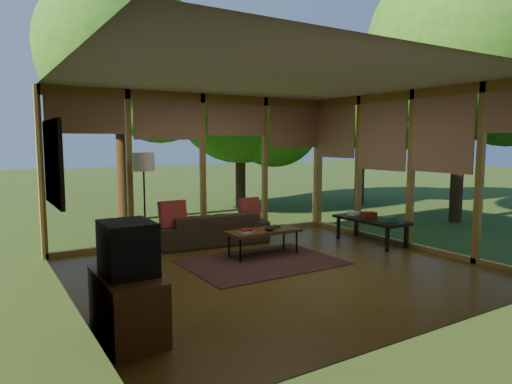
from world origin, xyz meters
TOP-DOWN VIEW (x-y plane):
  - floor at (0.00, 0.00)m, footprint 5.50×5.50m
  - ceiling at (0.00, 0.00)m, footprint 5.50×5.50m
  - wall_left at (-2.75, 0.00)m, footprint 0.04×5.00m
  - wall_front at (0.00, -2.50)m, footprint 5.50×0.04m
  - window_wall_back at (0.00, 2.50)m, footprint 5.50×0.12m
  - window_wall_right at (2.75, 0.00)m, footprint 0.12×5.00m
  - exterior_lawn at (8.00, 8.00)m, footprint 40.00×40.00m
  - tree_nw at (-0.68, 5.43)m, footprint 3.62×3.62m
  - tree_ne at (2.71, 5.89)m, footprint 3.78×3.78m
  - tree_se at (5.65, 1.16)m, footprint 4.06×4.06m
  - tree_far at (5.89, 4.54)m, footprint 2.90×2.90m
  - rug at (0.02, 0.48)m, footprint 2.27×1.60m
  - sofa at (-0.07, 2.00)m, footprint 2.04×0.99m
  - pillow_left at (-0.82, 1.95)m, footprint 0.45×0.24m
  - pillow_right at (0.68, 1.95)m, footprint 0.41×0.22m
  - ct_book_lower at (-0.09, 0.76)m, footprint 0.23×0.19m
  - ct_book_upper at (-0.09, 0.76)m, footprint 0.19×0.15m
  - ct_book_side at (0.51, 0.89)m, footprint 0.21×0.18m
  - ct_bowl at (0.31, 0.71)m, footprint 0.16×0.16m
  - media_cabinet at (-2.47, -1.06)m, footprint 0.50×1.00m
  - television at (-2.45, -1.06)m, footprint 0.45×0.55m
  - console_book_a at (2.40, 0.16)m, footprint 0.28×0.23m
  - console_book_b at (2.40, 0.61)m, footprint 0.27×0.22m
  - console_book_c at (2.40, 1.01)m, footprint 0.26×0.22m
  - floor_lamp at (-1.25, 2.10)m, footprint 0.36×0.36m
  - coffee_table at (0.26, 0.81)m, footprint 1.20×0.50m
  - side_console at (2.40, 0.56)m, footprint 0.60×1.40m
  - wall_painting at (-2.71, 1.40)m, footprint 0.06×1.35m

SIDE VIEW (x-z plane):
  - exterior_lawn at x=8.00m, z-range -0.01..-0.01m
  - floor at x=0.00m, z-range 0.00..0.00m
  - rug at x=0.02m, z-range 0.00..0.01m
  - sofa at x=-0.07m, z-range 0.00..0.57m
  - media_cabinet at x=-2.47m, z-range 0.00..0.60m
  - coffee_table at x=0.26m, z-range 0.18..0.60m
  - side_console at x=2.40m, z-range 0.18..0.64m
  - ct_book_side at x=0.51m, z-range 0.42..0.45m
  - ct_book_lower at x=-0.09m, z-range 0.42..0.46m
  - ct_bowl at x=0.31m, z-range 0.42..0.50m
  - ct_book_upper at x=-0.09m, z-range 0.45..0.49m
  - console_book_c at x=2.40m, z-range 0.45..0.52m
  - console_book_a at x=2.40m, z-range 0.46..0.54m
  - console_book_b at x=2.40m, z-range 0.46..0.56m
  - pillow_right at x=0.68m, z-range 0.37..0.80m
  - pillow_left at x=-0.82m, z-range 0.37..0.84m
  - television at x=-2.45m, z-range 0.60..1.10m
  - wall_left at x=-2.75m, z-range 0.00..2.70m
  - wall_front at x=0.00m, z-range 0.00..2.70m
  - window_wall_back at x=0.00m, z-range 0.00..2.70m
  - window_wall_right at x=2.75m, z-range 0.00..2.70m
  - floor_lamp at x=-1.25m, z-range 0.58..2.23m
  - wall_painting at x=-2.71m, z-range 0.98..2.12m
  - ceiling at x=0.00m, z-range 2.70..2.70m
  - tree_far at x=5.89m, z-range 0.80..5.31m
  - tree_ne at x=2.71m, z-range 0.60..5.60m
  - tree_nw at x=-0.68m, z-range 1.03..6.73m
  - tree_se at x=5.65m, z-range 0.97..6.98m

